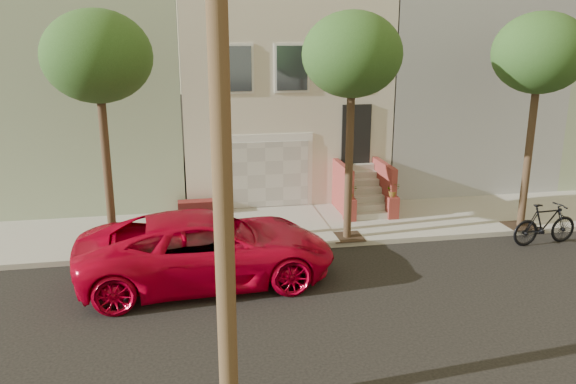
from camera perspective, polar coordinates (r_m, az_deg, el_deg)
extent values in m
plane|color=black|center=(13.15, 6.37, -11.13)|extent=(90.00, 90.00, 0.00)
cube|color=#9A978C|center=(17.90, 1.47, -3.32)|extent=(40.00, 3.70, 0.15)
cube|color=#B9AD9E|center=(22.78, -1.54, 10.03)|extent=(7.00, 8.00, 7.00)
cube|color=gray|center=(22.75, -18.94, 9.18)|extent=(6.50, 8.00, 7.00)
cube|color=gray|center=(24.76, 14.45, 10.00)|extent=(6.50, 8.00, 7.00)
cube|color=silver|center=(19.14, -2.29, 2.08)|extent=(3.20, 0.12, 2.50)
cube|color=#B4B4B0|center=(19.11, -2.26, 1.74)|extent=(2.90, 0.06, 2.20)
cube|color=#9A978C|center=(17.71, -1.38, -3.24)|extent=(3.20, 3.70, 0.02)
cube|color=maroon|center=(18.93, -8.72, -1.49)|extent=(1.40, 0.45, 0.44)
cube|color=black|center=(19.53, 6.77, 5.70)|extent=(1.00, 0.06, 2.00)
cube|color=#3F4751|center=(18.48, -5.21, 12.05)|extent=(1.00, 0.06, 1.40)
cube|color=silver|center=(18.50, -5.22, 12.06)|extent=(1.15, 0.05, 1.55)
cube|color=#3F4751|center=(18.74, 0.40, 12.17)|extent=(1.00, 0.06, 1.40)
cube|color=silver|center=(18.75, 0.39, 12.17)|extent=(1.15, 0.05, 1.55)
cube|color=#3F4751|center=(19.16, 5.82, 12.17)|extent=(1.00, 0.06, 1.40)
cube|color=silver|center=(19.17, 5.80, 12.17)|extent=(1.15, 0.05, 1.55)
cube|color=#9A978C|center=(18.43, 8.17, -2.34)|extent=(1.20, 0.28, 0.20)
cube|color=#9A978C|center=(18.62, 7.92, -1.49)|extent=(1.20, 0.28, 0.20)
cube|color=#9A978C|center=(18.82, 7.68, -0.66)|extent=(1.20, 0.28, 0.20)
cube|color=#9A978C|center=(19.02, 7.45, 0.15)|extent=(1.20, 0.28, 0.20)
cube|color=#9A978C|center=(19.22, 7.21, 0.94)|extent=(1.20, 0.28, 0.20)
cube|color=#9A978C|center=(19.43, 6.99, 1.72)|extent=(1.20, 0.28, 0.20)
cube|color=#9A978C|center=(19.65, 6.77, 2.48)|extent=(1.20, 0.28, 0.20)
cube|color=maroon|center=(18.79, 5.42, 0.34)|extent=(0.18, 1.96, 1.60)
cube|color=maroon|center=(19.22, 9.45, 0.54)|extent=(0.18, 1.96, 1.60)
cube|color=maroon|center=(18.11, 6.14, -1.76)|extent=(0.35, 0.35, 0.70)
imported|color=#1F4016|center=(17.95, 6.19, -0.01)|extent=(0.40, 0.35, 0.45)
cube|color=maroon|center=(18.55, 10.29, -1.51)|extent=(0.35, 0.35, 0.70)
imported|color=#1F4016|center=(18.39, 10.38, 0.20)|extent=(0.41, 0.35, 0.45)
cube|color=#2D2116|center=(16.28, -16.82, -5.71)|extent=(0.90, 0.90, 0.02)
cylinder|color=#352318|center=(15.66, -17.42, 1.45)|extent=(0.22, 0.22, 4.20)
ellipsoid|color=#1F4016|center=(15.24, -18.37, 12.64)|extent=(2.70, 2.57, 2.29)
cube|color=#2D2116|center=(16.78, 5.85, -4.44)|extent=(0.90, 0.90, 0.02)
cylinder|color=#352318|center=(16.18, 6.06, 2.54)|extent=(0.22, 0.22, 4.20)
ellipsoid|color=#1F4016|center=(15.77, 6.38, 13.40)|extent=(2.70, 2.57, 2.29)
cube|color=#2D2116|center=(19.01, 22.01, -3.10)|extent=(0.90, 0.90, 0.02)
cylinder|color=#352318|center=(18.49, 22.67, 3.07)|extent=(0.22, 0.22, 4.20)
ellipsoid|color=#1F4016|center=(18.13, 23.70, 12.50)|extent=(2.70, 2.57, 2.29)
cylinder|color=#42321E|center=(8.06, -6.77, 9.06)|extent=(0.30, 0.30, 10.00)
imported|color=#B2011F|center=(14.06, -8.00, -5.54)|extent=(6.30, 3.21, 1.71)
imported|color=black|center=(17.94, 24.12, -2.90)|extent=(2.07, 0.74, 1.22)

